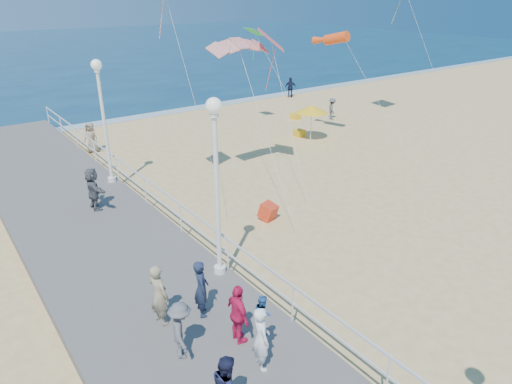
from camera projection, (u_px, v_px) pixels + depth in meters
ground at (342, 233)px, 16.93m from camera, size 160.00×160.00×0.00m
ocean at (6, 54)px, 64.68m from camera, size 160.00×90.00×0.05m
surf_line at (128, 119)px, 31.98m from camera, size 160.00×1.20×0.04m
boardwalk at (155, 304)px, 12.76m from camera, size 5.00×44.00×0.40m
railing at (228, 245)px, 13.67m from camera, size 0.05×42.00×0.55m
lamp_post_mid at (216, 172)px, 12.54m from camera, size 0.44×0.44×5.32m
lamp_post_far at (102, 110)px, 19.15m from camera, size 0.44×0.44×5.32m
woman_holding_toddler at (261, 338)px, 10.05m from camera, size 0.52×0.66×1.60m
toddler_held at (263, 313)px, 10.04m from camera, size 0.46×0.53×0.93m
spectator_0 at (201, 288)px, 11.74m from camera, size 0.57×0.68×1.60m
spectator_2 at (181, 330)px, 10.40m from camera, size 0.83×1.07×1.46m
spectator_3 at (238, 314)px, 10.81m from camera, size 0.48×0.96×1.57m
spectator_5 at (93, 189)px, 17.56m from camera, size 0.52×1.57×1.69m
spectator_6 at (159, 294)px, 11.42m from camera, size 0.52×0.69×1.70m
beach_walker_a at (332, 109)px, 31.61m from camera, size 0.99×1.11×1.49m
beach_walker_b at (290, 88)px, 38.19m from camera, size 1.03×0.90×1.67m
beach_walker_c at (91, 138)px, 25.06m from camera, size 0.93×0.99×1.70m
box_kite at (268, 213)px, 17.77m from camera, size 0.73×0.84×0.74m
beach_umbrella at (312, 109)px, 26.67m from camera, size 1.90×1.90×2.14m
beach_chair_left at (299, 133)px, 28.13m from camera, size 0.55×0.55×0.40m
beach_chair_right at (296, 116)px, 31.92m from camera, size 0.55×0.55×0.40m
kite_parafoil at (240, 43)px, 19.23m from camera, size 2.90×0.94×0.65m
kite_windsock at (336, 38)px, 24.99m from camera, size 0.98×2.50×1.04m
kite_diamond_pink at (271, 39)px, 19.59m from camera, size 1.78×1.83×0.91m
kite_diamond_green at (254, 32)px, 27.67m from camera, size 0.96×1.06×0.48m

